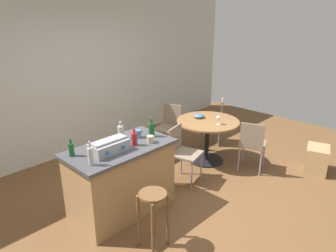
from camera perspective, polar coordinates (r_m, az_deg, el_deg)
The scene contains 20 objects.
ground_plane at distance 4.42m, azimuth 2.14°, elevation -13.44°, with size 8.80×8.80×0.00m, color brown.
back_wall at distance 5.75m, azimuth -16.73°, elevation 8.39°, with size 8.00×0.10×2.70m, color beige.
kitchen_island at distance 4.05m, azimuth -8.44°, elevation -9.52°, with size 1.32×0.71×0.90m.
wooden_stool at distance 3.45m, azimuth -2.74°, elevation -14.86°, with size 0.30×0.30×0.66m.
dining_table at distance 5.30m, azimuth 7.20°, elevation -0.75°, with size 1.04×1.04×0.74m.
folding_chair_near at distance 4.67m, azimuth 2.61°, elevation -4.35°, with size 0.49×0.49×0.86m.
folding_chair_far at distance 5.11m, azimuth 15.09°, elevation -2.91°, with size 0.51×0.51×0.85m.
folding_chair_left at distance 6.08m, azimuth 8.56°, elevation 1.57°, with size 0.55×0.55×0.88m.
folding_chair_right at distance 5.66m, azimuth 0.22°, elevation 0.24°, with size 0.50×0.50×0.86m.
toolbox at distance 3.69m, azimuth -10.66°, elevation -3.62°, with size 0.45×0.25×0.16m.
bottle_0 at distance 4.08m, azimuth -3.02°, elevation -0.63°, with size 0.08×0.08×0.25m.
bottle_1 at distance 3.83m, azimuth -6.12°, elevation -2.33°, with size 0.07×0.07×0.22m.
bottle_2 at distance 3.42m, azimuth -13.91°, elevation -5.32°, with size 0.06×0.06×0.27m.
bottle_3 at distance 4.05m, azimuth -8.60°, elevation -1.08°, with size 0.08×0.08×0.23m.
bottle_4 at distance 3.70m, azimuth -17.18°, elevation -4.06°, with size 0.06×0.06×0.21m.
cup_0 at distance 4.07m, azimuth -5.44°, elevation -1.40°, with size 0.12×0.08×0.10m.
cup_1 at distance 3.90m, azimuth -3.22°, elevation -2.41°, with size 0.12×0.09×0.09m.
wine_glass at distance 5.05m, azimuth 9.17°, elevation 1.43°, with size 0.07×0.07×0.14m.
serving_bowl at distance 5.35m, azimuth 5.65°, elevation 1.86°, with size 0.18×0.18×0.07m, color #4C7099.
cardboard_box at distance 5.57m, azimuth 25.42°, elevation -5.52°, with size 0.43×0.33×0.43m, color tan.
Camera 1 is at (-2.76, -2.43, 2.45)m, focal length 33.50 mm.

